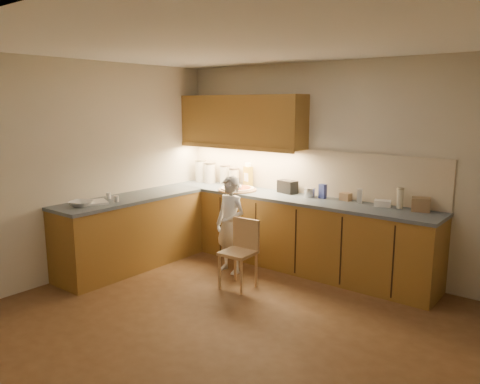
# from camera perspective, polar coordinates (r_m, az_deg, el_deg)

# --- Properties ---
(room) EXTENTS (4.54, 4.50, 2.62)m
(room) POSITION_cam_1_polar(r_m,az_deg,el_deg) (4.31, -1.54, 5.30)
(room) COLOR #54361C
(room) RESTS_ON ground
(l_counter) EXTENTS (3.77, 2.62, 0.92)m
(l_counter) POSITION_cam_1_polar(r_m,az_deg,el_deg) (6.06, -0.63, -4.82)
(l_counter) COLOR olive
(l_counter) RESTS_ON ground
(backsplash) EXTENTS (3.75, 0.02, 0.58)m
(backsplash) POSITION_cam_1_polar(r_m,az_deg,el_deg) (6.19, 7.62, 2.52)
(backsplash) COLOR beige
(backsplash) RESTS_ON l_counter
(upper_cabinets) EXTENTS (1.95, 0.36, 0.73)m
(upper_cabinets) POSITION_cam_1_polar(r_m,az_deg,el_deg) (6.51, 0.12, 8.65)
(upper_cabinets) COLOR olive
(upper_cabinets) RESTS_ON ground
(pizza_on_board) EXTENTS (0.52, 0.52, 0.21)m
(pizza_on_board) POSITION_cam_1_polar(r_m,az_deg,el_deg) (6.35, -0.30, 0.37)
(pizza_on_board) COLOR tan
(pizza_on_board) RESTS_ON l_counter
(child) EXTENTS (0.47, 0.33, 1.21)m
(child) POSITION_cam_1_polar(r_m,az_deg,el_deg) (5.81, -1.19, -4.01)
(child) COLOR white
(child) RESTS_ON ground
(wooden_chair) EXTENTS (0.37, 0.37, 0.78)m
(wooden_chair) POSITION_cam_1_polar(r_m,az_deg,el_deg) (5.39, 0.14, -6.85)
(wooden_chair) COLOR tan
(wooden_chair) RESTS_ON ground
(mixing_bowl) EXTENTS (0.34, 0.34, 0.06)m
(mixing_bowl) POSITION_cam_1_polar(r_m,az_deg,el_deg) (5.68, -18.79, -1.34)
(mixing_bowl) COLOR white
(mixing_bowl) RESTS_ON l_counter
(canister_a) EXTENTS (0.17, 0.17, 0.33)m
(canister_a) POSITION_cam_1_polar(r_m,az_deg,el_deg) (7.08, -4.82, 2.61)
(canister_a) COLOR white
(canister_a) RESTS_ON l_counter
(canister_b) EXTENTS (0.18, 0.18, 0.31)m
(canister_b) POSITION_cam_1_polar(r_m,az_deg,el_deg) (6.97, -3.70, 2.38)
(canister_b) COLOR white
(canister_b) RESTS_ON l_counter
(canister_c) EXTENTS (0.15, 0.15, 0.28)m
(canister_c) POSITION_cam_1_polar(r_m,az_deg,el_deg) (6.84, -1.84, 2.14)
(canister_c) COLOR silver
(canister_c) RESTS_ON l_counter
(canister_d) EXTENTS (0.16, 0.16, 0.26)m
(canister_d) POSITION_cam_1_polar(r_m,az_deg,el_deg) (6.73, -0.73, 1.89)
(canister_d) COLOR silver
(canister_d) RESTS_ON l_counter
(oil_jug) EXTENTS (0.13, 0.11, 0.35)m
(oil_jug) POSITION_cam_1_polar(r_m,az_deg,el_deg) (6.60, 0.98, 1.96)
(oil_jug) COLOR #AE9122
(oil_jug) RESTS_ON l_counter
(toaster) EXTENTS (0.29, 0.21, 0.17)m
(toaster) POSITION_cam_1_polar(r_m,az_deg,el_deg) (6.20, 5.81, 0.64)
(toaster) COLOR black
(toaster) RESTS_ON l_counter
(steel_pot) EXTENTS (0.15, 0.15, 0.12)m
(steel_pot) POSITION_cam_1_polar(r_m,az_deg,el_deg) (5.98, 8.48, -0.04)
(steel_pot) COLOR silver
(steel_pot) RESTS_ON l_counter
(blue_box) EXTENTS (0.10, 0.08, 0.18)m
(blue_box) POSITION_cam_1_polar(r_m,az_deg,el_deg) (5.92, 10.04, 0.09)
(blue_box) COLOR #34429D
(blue_box) RESTS_ON l_counter
(card_box_a) EXTENTS (0.14, 0.11, 0.09)m
(card_box_a) POSITION_cam_1_polar(r_m,az_deg,el_deg) (5.84, 12.75, -0.56)
(card_box_a) COLOR tan
(card_box_a) RESTS_ON l_counter
(white_bottle) EXTENTS (0.07, 0.07, 0.17)m
(white_bottle) POSITION_cam_1_polar(r_m,az_deg,el_deg) (5.72, 14.38, -0.48)
(white_bottle) COLOR silver
(white_bottle) RESTS_ON l_counter
(flat_pack) EXTENTS (0.21, 0.18, 0.07)m
(flat_pack) POSITION_cam_1_polar(r_m,az_deg,el_deg) (5.61, 16.98, -1.34)
(flat_pack) COLOR white
(flat_pack) RESTS_ON l_counter
(tall_jar) EXTENTS (0.08, 0.08, 0.24)m
(tall_jar) POSITION_cam_1_polar(r_m,az_deg,el_deg) (5.54, 18.94, -0.72)
(tall_jar) COLOR beige
(tall_jar) RESTS_ON l_counter
(card_box_b) EXTENTS (0.23, 0.20, 0.15)m
(card_box_b) POSITION_cam_1_polar(r_m,az_deg,el_deg) (5.50, 21.17, -1.43)
(card_box_b) COLOR #9C7C54
(card_box_b) RESTS_ON l_counter
(dough_cloth) EXTENTS (0.37, 0.33, 0.02)m
(dough_cloth) POSITION_cam_1_polar(r_m,az_deg,el_deg) (5.83, -17.12, -1.17)
(dough_cloth) COLOR white
(dough_cloth) RESTS_ON l_counter
(spice_jar_a) EXTENTS (0.07, 0.07, 0.08)m
(spice_jar_a) POSITION_cam_1_polar(r_m,az_deg,el_deg) (6.03, -15.73, -0.44)
(spice_jar_a) COLOR silver
(spice_jar_a) RESTS_ON l_counter
(spice_jar_b) EXTENTS (0.06, 0.06, 0.07)m
(spice_jar_b) POSITION_cam_1_polar(r_m,az_deg,el_deg) (5.82, -14.84, -0.81)
(spice_jar_b) COLOR silver
(spice_jar_b) RESTS_ON l_counter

